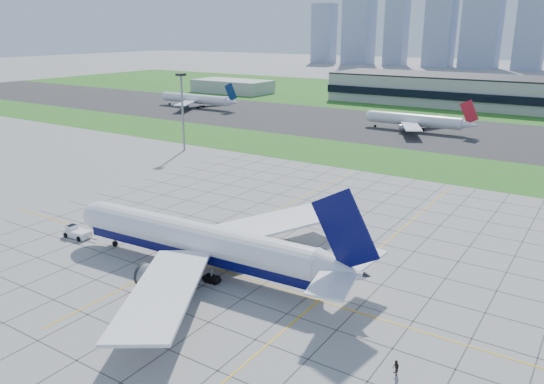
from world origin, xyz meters
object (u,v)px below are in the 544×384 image
(airliner, at_px, (200,242))
(pushback_tug, at_px, (76,232))
(crew_near, at_px, (110,231))
(distant_jet_0, at_px, (196,99))
(crew_far, at_px, (396,368))
(light_mast, at_px, (182,102))
(distant_jet_1, at_px, (416,120))

(airliner, relative_size, pushback_tug, 7.22)
(airliner, xyz_separation_m, crew_near, (-25.53, 1.95, -4.20))
(crew_near, distance_m, distant_jet_0, 179.92)
(crew_near, xyz_separation_m, crew_far, (63.85, -11.43, 0.09))
(pushback_tug, bearing_deg, distant_jet_0, 120.11)
(light_mast, bearing_deg, airliner, -46.07)
(light_mast, height_order, pushback_tug, light_mast)
(pushback_tug, relative_size, crew_far, 4.35)
(distant_jet_1, bearing_deg, crew_far, -72.07)
(light_mast, distance_m, crew_near, 79.32)
(airliner, relative_size, crew_near, 34.66)
(crew_far, bearing_deg, pushback_tug, -139.66)
(pushback_tug, height_order, distant_jet_1, distant_jet_1)
(crew_near, height_order, crew_far, crew_far)
(airliner, xyz_separation_m, distant_jet_0, (-129.98, 148.40, -0.57))
(pushback_tug, bearing_deg, light_mast, 113.35)
(light_mast, xyz_separation_m, pushback_tug, (35.55, -70.67, -15.17))
(crew_far, height_order, distant_jet_0, distant_jet_0)
(airliner, bearing_deg, distant_jet_1, 91.32)
(pushback_tug, bearing_deg, crew_far, -9.39)
(pushback_tug, bearing_deg, crew_near, 37.21)
(crew_near, relative_size, distant_jet_1, 0.04)
(airliner, height_order, crew_far, airliner)
(distant_jet_0, height_order, distant_jet_1, same)
(airliner, bearing_deg, pushback_tug, -179.20)
(light_mast, xyz_separation_m, crew_far, (104.26, -77.94, -15.24))
(airliner, distance_m, distant_jet_1, 146.37)
(crew_near, bearing_deg, airliner, -42.52)
(light_mast, relative_size, crew_far, 13.53)
(distant_jet_0, bearing_deg, distant_jet_1, -1.22)
(light_mast, bearing_deg, crew_far, -36.78)
(airliner, bearing_deg, distant_jet_0, 127.86)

